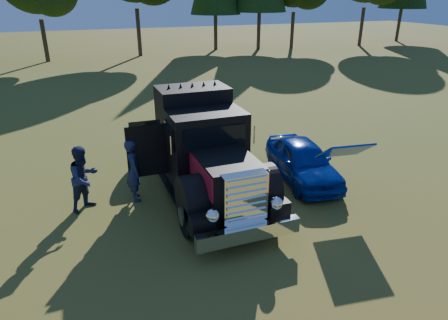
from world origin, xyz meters
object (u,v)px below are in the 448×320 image
spectator_far (84,178)px  spectator_near (134,170)px  hotrod_coupe (303,160)px  diamond_t_truck (202,152)px

spectator_far → spectator_near: bearing=-36.1°
hotrod_coupe → spectator_far: bearing=175.9°
hotrod_coupe → spectator_far: size_ratio=2.27×
diamond_t_truck → spectator_far: 3.34m
hotrod_coupe → spectator_near: hotrod_coupe is taller
hotrod_coupe → spectator_near: 5.24m
spectator_far → diamond_t_truck: bearing=-41.5°
diamond_t_truck → spectator_near: 2.02m
diamond_t_truck → spectator_near: bearing=173.2°
hotrod_coupe → spectator_far: (-6.55, 0.47, 0.28)m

